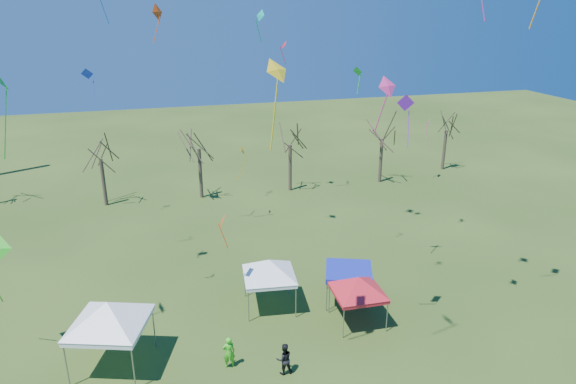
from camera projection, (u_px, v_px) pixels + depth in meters
name	position (u px, v px, depth m)	size (l,w,h in m)	color
ground	(304.00, 356.00, 25.99)	(140.00, 140.00, 0.00)	#2B4215
tree_1	(98.00, 142.00, 43.60)	(3.42, 3.42, 7.54)	#3D2D21
tree_2	(198.00, 131.00, 45.29)	(3.71, 3.71, 8.18)	#3D2D21
tree_3	(290.00, 128.00, 47.16)	(3.59, 3.59, 7.91)	#3D2D21
tree_4	(383.00, 122.00, 49.46)	(3.58, 3.58, 7.89)	#3D2D21
tree_5	(448.00, 117.00, 53.54)	(3.39, 3.39, 7.46)	#3D2D21
tent_white_west	(107.00, 307.00, 24.18)	(4.50, 4.50, 4.18)	gray
tent_white_mid	(269.00, 263.00, 29.30)	(4.02, 4.02, 3.57)	gray
tent_red	(359.00, 280.00, 27.91)	(3.74, 3.74, 3.30)	gray
tent_blue	(349.00, 272.00, 30.25)	(3.45, 3.45, 2.11)	gray
person_dark	(284.00, 359.00, 24.55)	(0.79, 0.62, 1.63)	black
person_green	(229.00, 352.00, 24.98)	(0.61, 0.40, 1.68)	#3DCD20
kite_27	(388.00, 87.00, 22.71)	(1.19, 0.91, 2.57)	#E83382
kite_11	(158.00, 12.00, 33.81)	(0.98, 1.17, 2.66)	#F74A0D
kite_5	(277.00, 72.00, 19.19)	(1.35, 1.27, 3.56)	yellow
kite_1	(222.00, 222.00, 27.11)	(0.66, 1.03, 2.17)	#F04316
kite_18	(358.00, 72.00, 31.88)	(0.66, 0.75, 1.73)	green
kite_17	(406.00, 104.00, 30.83)	(1.08, 0.67, 3.27)	purple
kite_13	(87.00, 74.00, 37.92)	(0.99, 0.72, 2.35)	#1533E8
kite_22	(242.00, 151.00, 40.36)	(0.93, 1.04, 2.88)	orange
kite_12	(428.00, 123.00, 49.69)	(0.78, 1.03, 3.36)	#EF358C
kite_24	(260.00, 16.00, 33.09)	(0.64, 0.88, 2.13)	#0BA986
kite_19	(284.00, 45.00, 42.92)	(0.54, 0.77, 2.01)	red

